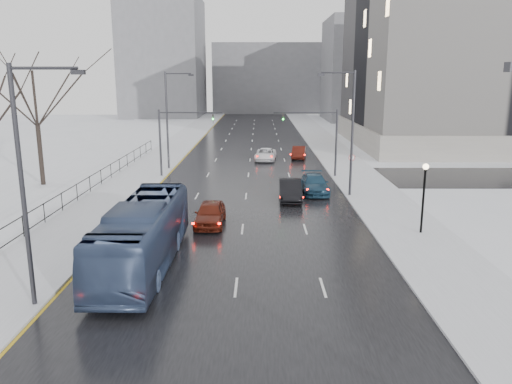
{
  "coord_description": "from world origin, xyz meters",
  "views": [
    {
      "loc": [
        1.06,
        0.66,
        9.48
      ],
      "look_at": [
        0.86,
        30.82,
        2.5
      ],
      "focal_mm": 35.0,
      "sensor_mm": 36.0,
      "label": 1
    }
  ],
  "objects_px": {
    "mast_signal_right": "(325,135)",
    "bus": "(143,235)",
    "sedan_center_near": "(210,214)",
    "sedan_right_distant": "(299,152)",
    "sedan_right_cross": "(265,154)",
    "lamppost_r_mid": "(424,188)",
    "sedan_right_far": "(315,184)",
    "mast_signal_left": "(171,135)",
    "tree_park_e": "(44,186)",
    "streetlight_l_far": "(169,116)",
    "streetlight_l_near": "(27,177)",
    "streetlight_r_mid": "(350,127)",
    "sedan_right_near": "(290,190)",
    "no_uturn_sign": "(352,161)"
  },
  "relations": [
    {
      "from": "streetlight_l_far",
      "to": "mast_signal_left",
      "type": "relative_size",
      "value": 1.54
    },
    {
      "from": "tree_park_e",
      "to": "bus",
      "type": "relative_size",
      "value": 1.12
    },
    {
      "from": "mast_signal_right",
      "to": "sedan_right_far",
      "type": "distance_m",
      "value": 7.72
    },
    {
      "from": "sedan_center_near",
      "to": "sedan_right_cross",
      "type": "height_order",
      "value": "sedan_center_near"
    },
    {
      "from": "mast_signal_right",
      "to": "no_uturn_sign",
      "type": "height_order",
      "value": "mast_signal_right"
    },
    {
      "from": "sedan_right_near",
      "to": "sedan_right_distant",
      "type": "distance_m",
      "value": 20.64
    },
    {
      "from": "sedan_right_distant",
      "to": "streetlight_l_near",
      "type": "bearing_deg",
      "value": -101.7
    },
    {
      "from": "sedan_right_cross",
      "to": "no_uturn_sign",
      "type": "bearing_deg",
      "value": -57.2
    },
    {
      "from": "sedan_right_near",
      "to": "sedan_right_distant",
      "type": "xyz_separation_m",
      "value": [
        2.25,
        20.52,
        -0.09
      ]
    },
    {
      "from": "no_uturn_sign",
      "to": "sedan_right_distant",
      "type": "distance_m",
      "value": 15.72
    },
    {
      "from": "tree_park_e",
      "to": "sedan_right_cross",
      "type": "distance_m",
      "value": 24.33
    },
    {
      "from": "bus",
      "to": "sedan_right_near",
      "type": "bearing_deg",
      "value": 59.67
    },
    {
      "from": "sedan_center_near",
      "to": "sedan_right_distant",
      "type": "xyz_separation_m",
      "value": [
        7.88,
        27.41,
        -0.07
      ]
    },
    {
      "from": "bus",
      "to": "sedan_right_far",
      "type": "xyz_separation_m",
      "value": [
        10.47,
        16.56,
        -0.91
      ]
    },
    {
      "from": "sedan_center_near",
      "to": "sedan_right_distant",
      "type": "relative_size",
      "value": 1.06
    },
    {
      "from": "streetlight_l_far",
      "to": "sedan_right_near",
      "type": "relative_size",
      "value": 2.06
    },
    {
      "from": "streetlight_l_far",
      "to": "sedan_right_near",
      "type": "bearing_deg",
      "value": -48.65
    },
    {
      "from": "streetlight_l_far",
      "to": "sedan_right_distant",
      "type": "bearing_deg",
      "value": 27.55
    },
    {
      "from": "mast_signal_left",
      "to": "sedan_right_distant",
      "type": "xyz_separation_m",
      "value": [
        13.08,
        11.26,
        -3.36
      ]
    },
    {
      "from": "sedan_right_near",
      "to": "sedan_right_cross",
      "type": "xyz_separation_m",
      "value": [
        -1.71,
        19.1,
        -0.11
      ]
    },
    {
      "from": "mast_signal_left",
      "to": "tree_park_e",
      "type": "bearing_deg",
      "value": -159.81
    },
    {
      "from": "sedan_right_distant",
      "to": "sedan_right_far",
      "type": "bearing_deg",
      "value": -82.44
    },
    {
      "from": "sedan_center_near",
      "to": "streetlight_l_near",
      "type": "bearing_deg",
      "value": -116.25
    },
    {
      "from": "lamppost_r_mid",
      "to": "sedan_right_far",
      "type": "xyz_separation_m",
      "value": [
        -5.33,
        11.22,
        -2.15
      ]
    },
    {
      "from": "sedan_right_cross",
      "to": "tree_park_e",
      "type": "bearing_deg",
      "value": -140.65
    },
    {
      "from": "streetlight_l_far",
      "to": "sedan_right_distant",
      "type": "height_order",
      "value": "streetlight_l_far"
    },
    {
      "from": "tree_park_e",
      "to": "sedan_right_near",
      "type": "xyz_separation_m",
      "value": [
        21.7,
        -5.26,
        0.84
      ]
    },
    {
      "from": "lamppost_r_mid",
      "to": "sedan_right_far",
      "type": "height_order",
      "value": "lamppost_r_mid"
    },
    {
      "from": "lamppost_r_mid",
      "to": "tree_park_e",
      "type": "bearing_deg",
      "value": 154.38
    },
    {
      "from": "streetlight_l_near",
      "to": "sedan_right_far",
      "type": "height_order",
      "value": "streetlight_l_near"
    },
    {
      "from": "mast_signal_right",
      "to": "sedan_right_distant",
      "type": "distance_m",
      "value": 11.86
    },
    {
      "from": "bus",
      "to": "sedan_right_distant",
      "type": "height_order",
      "value": "bus"
    },
    {
      "from": "mast_signal_left",
      "to": "sedan_right_cross",
      "type": "height_order",
      "value": "mast_signal_left"
    },
    {
      "from": "streetlight_l_far",
      "to": "sedan_right_far",
      "type": "xyz_separation_m",
      "value": [
        13.84,
        -10.78,
        -4.82
      ]
    },
    {
      "from": "mast_signal_right",
      "to": "bus",
      "type": "distance_m",
      "value": 26.41
    },
    {
      "from": "streetlight_r_mid",
      "to": "bus",
      "type": "height_order",
      "value": "streetlight_r_mid"
    },
    {
      "from": "streetlight_r_mid",
      "to": "mast_signal_right",
      "type": "height_order",
      "value": "streetlight_r_mid"
    },
    {
      "from": "lamppost_r_mid",
      "to": "sedan_right_far",
      "type": "relative_size",
      "value": 0.82
    },
    {
      "from": "mast_signal_left",
      "to": "no_uturn_sign",
      "type": "xyz_separation_m",
      "value": [
        16.53,
        -4.0,
        -1.81
      ]
    },
    {
      "from": "mast_signal_left",
      "to": "bus",
      "type": "relative_size",
      "value": 0.54
    },
    {
      "from": "streetlight_r_mid",
      "to": "sedan_right_cross",
      "type": "distance_m",
      "value": 19.57
    },
    {
      "from": "tree_park_e",
      "to": "bus",
      "type": "distance_m",
      "value": 23.59
    },
    {
      "from": "streetlight_l_near",
      "to": "mast_signal_right",
      "type": "distance_m",
      "value": 32.03
    },
    {
      "from": "mast_signal_right",
      "to": "sedan_right_cross",
      "type": "relative_size",
      "value": 1.31
    },
    {
      "from": "lamppost_r_mid",
      "to": "no_uturn_sign",
      "type": "relative_size",
      "value": 1.59
    },
    {
      "from": "streetlight_r_mid",
      "to": "mast_signal_left",
      "type": "relative_size",
      "value": 1.54
    },
    {
      "from": "sedan_right_cross",
      "to": "sedan_right_near",
      "type": "bearing_deg",
      "value": -80.24
    },
    {
      "from": "sedan_right_distant",
      "to": "sedan_right_near",
      "type": "bearing_deg",
      "value": -88.45
    },
    {
      "from": "no_uturn_sign",
      "to": "sedan_right_distant",
      "type": "bearing_deg",
      "value": 102.73
    },
    {
      "from": "no_uturn_sign",
      "to": "mast_signal_left",
      "type": "bearing_deg",
      "value": 166.4
    }
  ]
}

